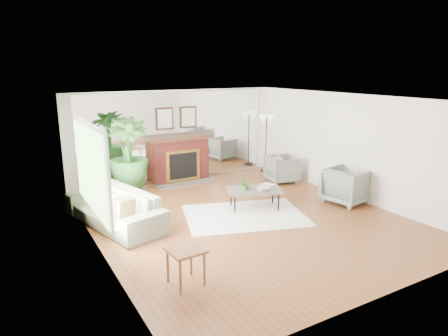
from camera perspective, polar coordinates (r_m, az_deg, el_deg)
ground at (r=8.52m, az=2.78°, el=-7.07°), size 7.00×7.00×0.00m
wall_left at (r=7.05m, az=-18.04°, el=-1.63°), size 0.02×7.00×2.50m
wall_right at (r=10.06m, az=17.38°, el=3.00°), size 0.02×7.00×2.50m
wall_back at (r=11.19m, az=-6.84°, el=4.62°), size 6.00×0.02×2.50m
mirror_panel at (r=11.18m, az=-6.80°, el=4.60°), size 5.40×0.04×2.40m
window_panel at (r=7.41m, az=-18.54°, el=-0.12°), size 0.04×2.40×1.50m
fireplace at (r=11.10m, az=-6.28°, el=1.44°), size 1.85×0.83×2.05m
area_rug at (r=8.59m, az=2.99°, el=-6.81°), size 2.93×2.46×0.03m
coffee_table at (r=8.91m, az=4.39°, el=-3.22°), size 1.34×1.06×0.47m
sofa at (r=8.30m, az=-15.32°, el=-5.55°), size 1.56×2.61×0.71m
armchair_back at (r=11.12m, az=8.32°, el=-0.14°), size 0.94×0.93×0.74m
armchair_front at (r=9.72m, az=17.07°, el=-2.44°), size 1.06×1.04×0.83m
side_table at (r=5.90m, az=-5.51°, el=-12.21°), size 0.52×0.52×0.56m
potted_ficus at (r=9.74m, az=-13.52°, el=1.69°), size 1.05×1.05×1.96m
floor_lamp at (r=12.04m, az=6.09°, el=6.40°), size 0.56×0.31×1.73m
tabletop_plant at (r=8.79m, az=3.13°, el=-2.19°), size 0.30×0.28×0.29m
fruit_bowl at (r=8.79m, az=5.53°, el=-3.01°), size 0.25×0.25×0.06m
book at (r=9.13m, az=5.89°, el=-2.50°), size 0.27×0.33×0.02m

